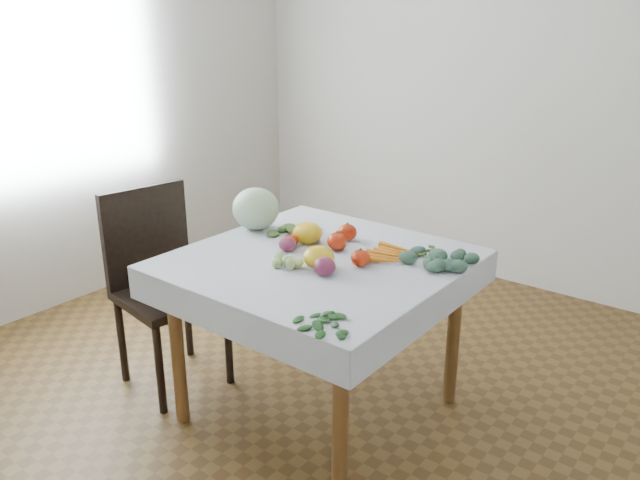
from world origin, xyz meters
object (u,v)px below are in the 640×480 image
Objects in this scene: cabbage at (256,209)px; table at (319,280)px; heirloom_back at (307,233)px; carrot_bunch at (393,254)px; chair at (160,274)px.

table is at bearing -14.16° from cabbage.
carrot_bunch is (0.40, 0.08, -0.03)m from heirloom_back.
chair is at bearing -151.37° from heirloom_back.
table is 4.17× the size of carrot_bunch.
chair reaches higher than carrot_bunch.
cabbage is at bearing 48.20° from chair.
chair is 0.77m from heirloom_back.
table is 0.33m from carrot_bunch.
heirloom_back is at bearing -169.32° from carrot_bunch.
cabbage is 0.33m from heirloom_back.
heirloom_back is (0.32, -0.00, -0.05)m from cabbage.
heirloom_back is 0.41m from carrot_bunch.
cabbage is 0.74m from carrot_bunch.
cabbage is (0.32, 0.35, 0.30)m from chair.
carrot_bunch is at bearing 37.95° from table.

